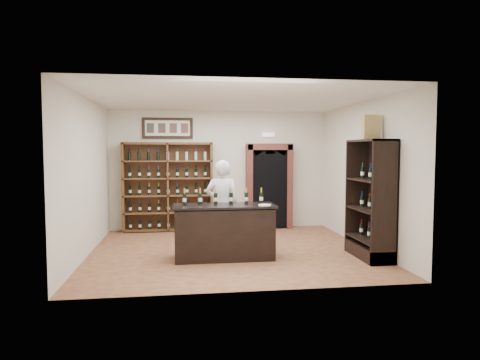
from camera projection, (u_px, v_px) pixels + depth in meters
name	position (u px, v px, depth m)	size (l,w,h in m)	color
floor	(231.00, 251.00, 8.54)	(5.50, 5.50, 0.00)	#9B693E
ceiling	(231.00, 99.00, 8.33)	(5.50, 5.50, 0.00)	white
wall_back	(220.00, 170.00, 10.91)	(5.50, 0.04, 3.00)	beige
wall_left	(86.00, 177.00, 8.06)	(0.04, 5.00, 3.00)	beige
wall_right	(363.00, 175.00, 8.81)	(0.04, 5.00, 3.00)	beige
wine_shelf	(168.00, 187.00, 10.59)	(2.20, 0.38, 2.20)	brown
framed_picture	(168.00, 128.00, 10.63)	(1.25, 0.04, 0.52)	black
arched_doorway	(269.00, 184.00, 10.93)	(1.17, 0.35, 2.17)	black
emergency_light	(268.00, 135.00, 10.94)	(0.30, 0.10, 0.10)	white
tasting_counter	(224.00, 232.00, 7.89)	(1.88, 0.78, 1.00)	black
counter_bottle_0	(184.00, 199.00, 7.87)	(0.07, 0.07, 0.30)	black
counter_bottle_1	(200.00, 199.00, 7.90)	(0.07, 0.07, 0.30)	black
counter_bottle_2	(216.00, 198.00, 7.94)	(0.07, 0.07, 0.30)	black
counter_bottle_3	(231.00, 198.00, 7.98)	(0.07, 0.07, 0.30)	black
counter_bottle_4	(246.00, 198.00, 8.02)	(0.07, 0.07, 0.30)	black
counter_bottle_5	(261.00, 198.00, 8.06)	(0.07, 0.07, 0.30)	black
side_cabinet	(371.00, 217.00, 7.95)	(0.48, 1.20, 2.20)	black
shopkeeper	(222.00, 206.00, 8.46)	(0.66, 0.43, 1.81)	silver
plate	(265.00, 205.00, 7.74)	(0.23, 0.23, 0.02)	silver
wine_crate	(371.00, 127.00, 7.91)	(0.32, 0.13, 0.46)	tan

